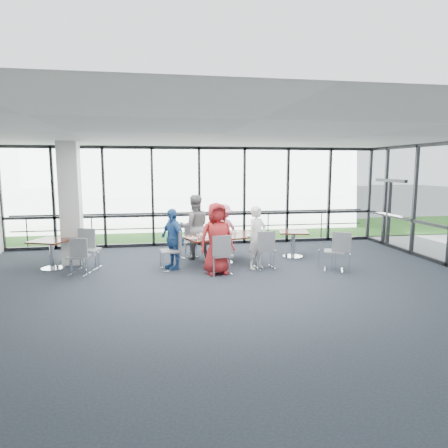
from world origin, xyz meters
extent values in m
cube|color=#1E262F|center=(0.00, 0.00, -0.01)|extent=(12.00, 10.00, 0.02)
cube|color=silver|center=(0.00, 0.00, 3.20)|extent=(12.00, 10.00, 0.04)
cube|color=silver|center=(0.00, -5.00, 1.60)|extent=(12.00, 0.10, 3.20)
cube|color=white|center=(0.00, 5.00, 1.60)|extent=(12.00, 0.10, 3.20)
cube|color=black|center=(6.00, 3.75, 1.05)|extent=(0.12, 1.60, 2.10)
cube|color=silver|center=(-3.60, 3.00, 1.60)|extent=(0.50, 0.50, 3.20)
cube|color=gray|center=(0.00, 10.00, -0.02)|extent=(80.00, 70.00, 0.02)
cube|color=#215417|center=(0.00, 8.00, 0.01)|extent=(80.00, 5.00, 0.01)
cube|color=silver|center=(4.00, 32.00, 3.00)|extent=(24.00, 10.00, 6.00)
cylinder|color=#2D2D33|center=(0.00, 5.60, 0.50)|extent=(12.00, 0.06, 0.06)
cube|color=#33170B|center=(0.31, 2.35, 0.73)|extent=(2.25, 1.67, 0.04)
cylinder|color=silver|center=(0.31, 2.35, 0.35)|extent=(0.12, 0.12, 0.71)
cylinder|color=silver|center=(0.31, 2.35, 0.01)|extent=(0.56, 0.56, 0.03)
cube|color=#33170B|center=(-4.01, 2.46, 0.73)|extent=(1.12, 1.12, 0.04)
cylinder|color=silver|center=(-4.01, 2.46, 0.35)|extent=(0.12, 0.12, 0.71)
cube|color=#33170B|center=(2.42, 2.72, 0.73)|extent=(0.96, 0.96, 0.04)
cylinder|color=silver|center=(2.42, 2.72, 0.35)|extent=(0.12, 0.12, 0.71)
imported|color=#A82124|center=(0.01, 1.32, 0.86)|extent=(0.92, 0.69, 1.72)
imported|color=white|center=(1.09, 1.65, 0.79)|extent=(0.71, 0.66, 1.59)
imported|color=slate|center=(-0.36, 3.04, 0.89)|extent=(0.91, 0.61, 1.79)
imported|color=pink|center=(0.50, 3.30, 0.74)|extent=(1.08, 0.89, 1.49)
imported|color=#2F62A6|center=(-1.01, 2.00, 0.76)|extent=(0.89, 1.02, 1.53)
cylinder|color=white|center=(-0.16, 1.86, 0.76)|extent=(0.24, 0.24, 0.01)
cylinder|color=white|center=(1.05, 2.16, 0.76)|extent=(0.26, 0.26, 0.01)
cylinder|color=white|center=(-0.23, 2.54, 0.76)|extent=(0.25, 0.25, 0.01)
cylinder|color=white|center=(0.74, 2.80, 0.76)|extent=(0.28, 0.28, 0.01)
cylinder|color=white|center=(-0.49, 2.04, 0.76)|extent=(0.26, 0.26, 0.01)
cylinder|color=white|center=(0.17, 2.09, 0.83)|extent=(0.08, 0.08, 0.15)
cylinder|color=white|center=(0.62, 2.24, 0.83)|extent=(0.08, 0.08, 0.15)
cylinder|color=white|center=(0.26, 2.66, 0.82)|extent=(0.07, 0.07, 0.14)
cylinder|color=white|center=(-0.36, 1.99, 0.82)|extent=(0.07, 0.07, 0.14)
cube|color=beige|center=(0.34, 1.85, 0.75)|extent=(0.34, 0.34, 0.00)
cube|color=beige|center=(1.19, 2.32, 0.75)|extent=(0.36, 0.27, 0.00)
cube|color=beige|center=(0.34, 2.84, 0.75)|extent=(0.30, 0.33, 0.00)
cube|color=black|center=(0.36, 2.38, 0.77)|extent=(0.10, 0.07, 0.04)
cylinder|color=#B21519|center=(0.33, 2.41, 0.84)|extent=(0.06, 0.06, 0.18)
cylinder|color=#226A3C|center=(0.33, 2.39, 0.85)|extent=(0.05, 0.05, 0.20)
camera|label=1|loc=(-1.41, -7.93, 2.56)|focal=32.00mm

